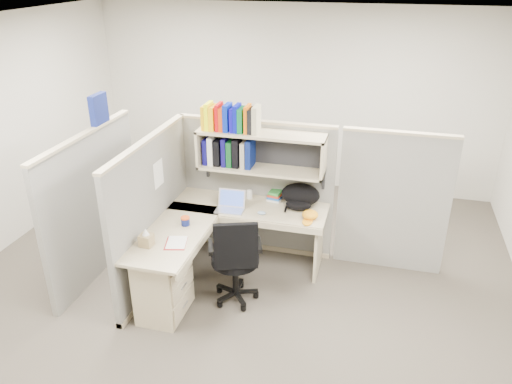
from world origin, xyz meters
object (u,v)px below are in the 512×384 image
(snack_canister, at_px, (185,221))
(task_chair, at_px, (236,273))
(desk, at_px, (188,264))
(backpack, at_px, (300,197))
(laptop, at_px, (230,202))

(snack_canister, height_order, task_chair, task_chair)
(desk, height_order, backpack, backpack)
(laptop, bearing_deg, backpack, 18.93)
(laptop, height_order, task_chair, task_chair)
(laptop, height_order, snack_canister, laptop)
(desk, distance_m, laptop, 0.83)
(snack_canister, bearing_deg, desk, -66.47)
(laptop, xyz_separation_m, task_chair, (0.25, -0.61, -0.48))
(task_chair, bearing_deg, desk, -170.61)
(snack_canister, bearing_deg, backpack, 33.72)
(snack_canister, xyz_separation_m, task_chair, (0.59, -0.19, -0.42))
(task_chair, bearing_deg, laptop, 112.04)
(laptop, relative_size, task_chair, 0.30)
(desk, xyz_separation_m, backpack, (0.95, 0.98, 0.42))
(task_chair, bearing_deg, backpack, 62.17)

